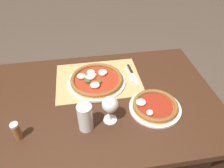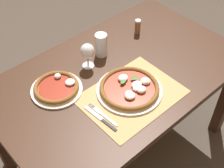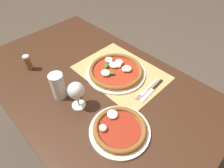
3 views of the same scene
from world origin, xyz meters
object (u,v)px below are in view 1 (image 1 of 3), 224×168
(wine_glass, at_px, (110,105))
(pizza_near, at_px, (96,80))
(pint_glass, at_px, (85,118))
(pizza_far, at_px, (155,106))
(fork, at_px, (130,76))
(knife, at_px, (133,74))
(pepper_shaker, at_px, (17,131))

(wine_glass, bearing_deg, pizza_near, -83.18)
(wine_glass, height_order, pint_glass, wine_glass)
(pizza_near, xyz_separation_m, pizza_far, (-0.28, 0.27, -0.00))
(wine_glass, xyz_separation_m, pint_glass, (0.12, 0.03, -0.04))
(pizza_near, xyz_separation_m, fork, (-0.21, -0.03, -0.02))
(pizza_near, relative_size, pizza_far, 1.27)
(knife, relative_size, pepper_shaker, 2.22)
(fork, bearing_deg, wine_glass, 61.85)
(pizza_near, bearing_deg, pint_glass, 75.46)
(pizza_far, distance_m, pepper_shaker, 0.69)
(knife, xyz_separation_m, pepper_shaker, (0.64, 0.38, 0.04))
(pizza_far, relative_size, wine_glass, 1.78)
(pizza_far, bearing_deg, fork, -76.58)
(pizza_far, bearing_deg, pepper_shaker, 6.43)
(pizza_far, relative_size, pint_glass, 1.91)
(pizza_far, height_order, pepper_shaker, pepper_shaker)
(pizza_far, distance_m, fork, 0.30)
(pizza_far, relative_size, pepper_shaker, 2.85)
(pint_glass, bearing_deg, pizza_near, -104.54)
(pizza_far, bearing_deg, knife, -81.41)
(wine_glass, bearing_deg, knife, -120.42)
(wine_glass, xyz_separation_m, knife, (-0.20, -0.34, -0.10))
(pizza_near, relative_size, pint_glass, 2.41)
(pizza_near, relative_size, knife, 1.62)
(pizza_far, height_order, knife, pizza_far)
(wine_glass, bearing_deg, pizza_far, -170.83)
(knife, bearing_deg, pizza_far, 98.59)
(wine_glass, distance_m, pint_glass, 0.13)
(pizza_near, bearing_deg, fork, -173.31)
(pint_glass, relative_size, fork, 0.72)
(pint_glass, height_order, pepper_shaker, pint_glass)
(pizza_far, height_order, wine_glass, wine_glass)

